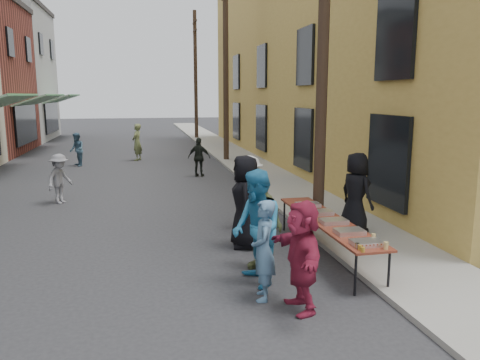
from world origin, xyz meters
name	(u,v)px	position (x,y,z in m)	size (l,w,h in m)	color
ground	(130,299)	(0.00, 0.00, 0.00)	(120.00, 120.00, 0.00)	#28282B
sidewalk	(240,160)	(5.00, 15.00, 0.05)	(2.20, 60.00, 0.10)	gray
building_ochre	(370,56)	(11.10, 14.00, 5.00)	(10.00, 28.00, 10.00)	#B39040
utility_pole_near	(323,34)	(4.30, 3.00, 4.50)	(0.26, 0.26, 9.00)	#2D2116
utility_pole_mid	(226,66)	(4.30, 15.00, 4.50)	(0.26, 0.26, 9.00)	#2D2116
utility_pole_far	(196,76)	(4.30, 27.00, 4.50)	(0.26, 0.26, 9.00)	#2D2116
serving_table	(327,221)	(3.80, 1.25, 0.71)	(0.70, 4.00, 0.75)	#5E2216
catering_tray_sausage	(367,243)	(3.80, -0.40, 0.79)	(0.50, 0.33, 0.08)	maroon
catering_tray_foil_b	(350,232)	(3.80, 0.25, 0.79)	(0.50, 0.33, 0.08)	#B2B2B7
catering_tray_buns	(334,221)	(3.80, 0.95, 0.79)	(0.50, 0.33, 0.08)	tan
catering_tray_foil_d	(320,212)	(3.80, 1.65, 0.79)	(0.50, 0.33, 0.08)	#B2B2B7
catering_tray_buns_end	(308,205)	(3.80, 2.35, 0.79)	(0.50, 0.33, 0.08)	tan
condiment_jar_a	(363,250)	(3.58, -0.70, 0.79)	(0.07, 0.07, 0.08)	#A57F26
condiment_jar_b	(360,248)	(3.58, -0.60, 0.79)	(0.07, 0.07, 0.08)	#A57F26
condiment_jar_c	(357,246)	(3.58, -0.50, 0.79)	(0.07, 0.07, 0.08)	#A57F26
cup_stack	(386,246)	(4.00, -0.65, 0.81)	(0.08, 0.08, 0.12)	tan
guest_front_a	(245,202)	(2.34, 2.14, 0.97)	(0.95, 0.62, 1.95)	black
guest_front_b	(263,250)	(2.05, -0.42, 0.79)	(0.58, 0.38, 1.59)	teal
guest_front_c	(257,228)	(2.09, 0.14, 0.98)	(0.96, 0.74, 1.97)	teal
guest_front_d	(250,192)	(2.76, 3.52, 0.88)	(1.13, 0.65, 1.76)	white
guest_front_e	(261,222)	(2.34, 0.85, 0.89)	(1.04, 0.43, 1.77)	#5E683C
guest_queue_back	(302,256)	(2.50, -0.90, 0.84)	(1.56, 0.50, 1.68)	maroon
server	(356,192)	(4.95, 2.40, 1.00)	(0.88, 0.57, 1.81)	black
passerby_left	(60,179)	(-2.11, 7.23, 0.73)	(0.95, 0.54, 1.47)	gray
passerby_mid	(199,157)	(2.48, 10.96, 0.76)	(0.89, 0.37, 1.52)	black
passerby_right	(137,142)	(0.10, 16.14, 0.90)	(0.65, 0.43, 1.79)	#636F40
passerby_far	(77,150)	(-2.55, 14.81, 0.75)	(0.73, 0.57, 1.51)	#41647E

